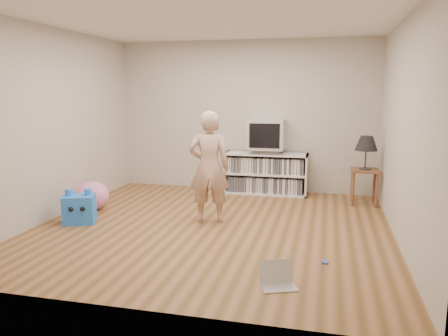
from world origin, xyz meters
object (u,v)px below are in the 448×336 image
dvd_deck (266,151)px  crt_tv (267,134)px  media_unit (266,173)px  table_lamp (366,144)px  plush_blue (79,208)px  side_table (364,178)px  plush_pink (92,196)px  laptop (277,279)px  person (209,167)px

dvd_deck → crt_tv: bearing=-90.0°
media_unit → table_lamp: bearing=-13.7°
media_unit → plush_blue: (-2.19, -2.28, -0.15)m
dvd_deck → side_table: dvd_deck is taller
table_lamp → plush_pink: table_lamp is taller
laptop → plush_blue: bearing=133.8°
media_unit → side_table: media_unit is taller
table_lamp → plush_pink: 4.20m
plush_blue → crt_tv: bearing=25.9°
table_lamp → laptop: 3.45m
media_unit → person: bearing=-105.4°
plush_blue → laptop: bearing=-44.9°
side_table → dvd_deck: bearing=166.8°
plush_pink → plush_blue: bearing=-74.6°
plush_blue → plush_pink: 0.65m
media_unit → crt_tv: size_ratio=2.33×
crt_tv → plush_pink: bearing=-145.2°
dvd_deck → side_table: size_ratio=0.82×
dvd_deck → crt_tv: size_ratio=0.75×
crt_tv → side_table: 1.73m
person → laptop: (1.12, -1.74, -0.69)m
media_unit → side_table: size_ratio=2.55×
dvd_deck → plush_blue: size_ratio=0.94×
crt_tv → table_lamp: 1.63m
dvd_deck → plush_pink: 2.92m
dvd_deck → laptop: bearing=-80.3°
plush_pink → dvd_deck: bearing=34.8°
table_lamp → laptop: table_lamp is taller
side_table → plush_blue: 4.22m
crt_tv → media_unit: bearing=90.0°
dvd_deck → table_lamp: 1.64m
side_table → person: bearing=-145.2°
crt_tv → table_lamp: (1.58, -0.37, -0.08)m
person → media_unit: bearing=-118.0°
dvd_deck → person: person is taller
dvd_deck → person: 1.89m
table_lamp → plush_blue: 4.28m
person → plush_pink: (-1.85, 0.18, -0.54)m
side_table → table_lamp: 0.53m
crt_tv → person: 1.91m
media_unit → plush_pink: 2.88m
crt_tv → plush_pink: size_ratio=1.21×
table_lamp → plush_pink: size_ratio=1.04×
person → plush_blue: size_ratio=3.11×
media_unit → person: size_ratio=0.94×
crt_tv → person: person is taller
crt_tv → table_lamp: size_ratio=1.17×
side_table → table_lamp: table_lamp is taller
dvd_deck → plush_pink: bearing=-145.2°
table_lamp → crt_tv: bearing=167.0°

